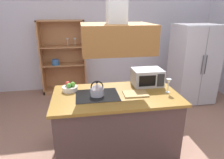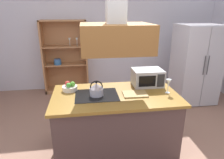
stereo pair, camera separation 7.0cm
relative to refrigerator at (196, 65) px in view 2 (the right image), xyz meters
The scene contains 11 objects.
ground_plane 2.72m from the refrigerator, 137.71° to the right, with size 7.80×7.80×0.00m, color #906956.
wall_back 2.34m from the refrigerator, 146.32° to the left, with size 6.00×0.12×2.70m, color silver.
kitchen_island 2.54m from the refrigerator, 144.94° to the right, with size 1.79×0.98×0.90m.
range_hood 2.67m from the refrigerator, 144.94° to the right, with size 0.90×0.70×1.19m.
refrigerator is the anchor object (origin of this frame).
dish_cabinet 3.12m from the refrigerator, 160.31° to the left, with size 1.10×0.40×1.81m.
kettle 2.73m from the refrigerator, 148.17° to the right, with size 0.19×0.19×0.22m.
cutting_board 2.32m from the refrigerator, 140.01° to the right, with size 0.34×0.24×0.02m, color #A6884E.
microwave 1.89m from the refrigerator, 142.37° to the right, with size 0.46×0.35×0.26m.
wine_glass_on_counter 1.98m from the refrigerator, 130.88° to the right, with size 0.08×0.08×0.21m.
fruit_bowl 2.96m from the refrigerator, 155.96° to the right, with size 0.22×0.22×0.14m.
Camera 2 is at (-0.56, -2.27, 2.04)m, focal length 31.84 mm.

